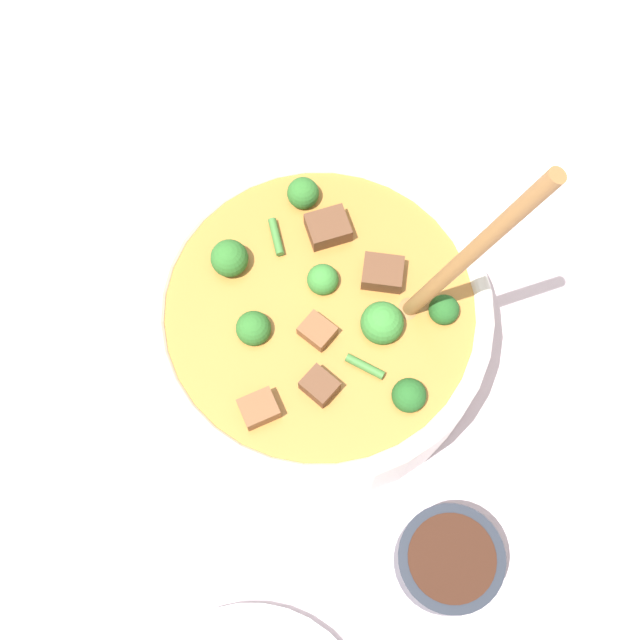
# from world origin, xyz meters

# --- Properties ---
(ground_plane) EXTENTS (4.00, 4.00, 0.00)m
(ground_plane) POSITION_xyz_m (0.00, 0.00, 0.00)
(ground_plane) COLOR silver
(stew_bowl) EXTENTS (0.28, 0.28, 0.30)m
(stew_bowl) POSITION_xyz_m (-0.00, 0.00, 0.05)
(stew_bowl) COLOR white
(stew_bowl) RESTS_ON ground_plane
(condiment_bowl) EXTENTS (0.09, 0.09, 0.04)m
(condiment_bowl) POSITION_xyz_m (0.18, 0.12, 0.02)
(condiment_bowl) COLOR #232833
(condiment_bowl) RESTS_ON ground_plane
(empty_plate) EXTENTS (0.23, 0.23, 0.02)m
(empty_plate) POSITION_xyz_m (-0.22, 0.24, 0.01)
(empty_plate) COLOR white
(empty_plate) RESTS_ON ground_plane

